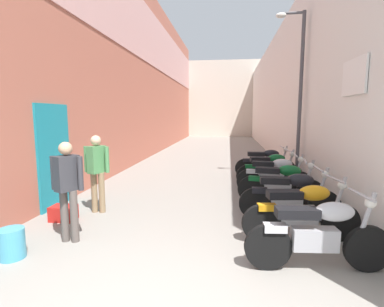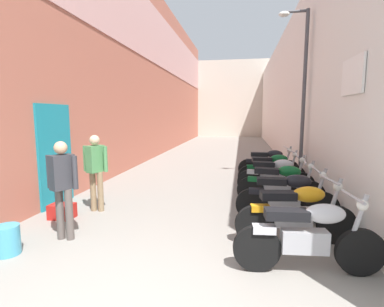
% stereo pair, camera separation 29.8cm
% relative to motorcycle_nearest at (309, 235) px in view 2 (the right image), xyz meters
% --- Properties ---
extents(ground_plane, '(40.35, 40.35, 0.00)m').
position_rel_motorcycle_nearest_xyz_m(ground_plane, '(-1.95, 8.78, -0.50)').
color(ground_plane, gray).
extents(building_left, '(0.45, 24.35, 7.71)m').
position_rel_motorcycle_nearest_xyz_m(building_left, '(-5.04, 10.74, 3.39)').
color(building_left, '#B76651').
rests_on(building_left, ground).
extents(building_right, '(0.45, 24.35, 5.71)m').
position_rel_motorcycle_nearest_xyz_m(building_right, '(1.14, 10.77, 2.36)').
color(building_right, silver).
rests_on(building_right, ground).
extents(building_far_end, '(8.79, 2.00, 6.85)m').
position_rel_motorcycle_nearest_xyz_m(building_far_end, '(-1.95, 23.95, 2.92)').
color(building_far_end, beige).
rests_on(building_far_end, ground).
extents(motorcycle_nearest, '(1.85, 0.58, 1.04)m').
position_rel_motorcycle_nearest_xyz_m(motorcycle_nearest, '(0.00, 0.00, 0.00)').
color(motorcycle_nearest, black).
rests_on(motorcycle_nearest, ground).
extents(motorcycle_second, '(1.84, 0.58, 1.04)m').
position_rel_motorcycle_nearest_xyz_m(motorcycle_second, '(-0.00, 0.86, 0.00)').
color(motorcycle_second, black).
rests_on(motorcycle_second, ground).
extents(motorcycle_third, '(1.85, 0.58, 1.04)m').
position_rel_motorcycle_nearest_xyz_m(motorcycle_third, '(0.00, 1.77, 0.00)').
color(motorcycle_third, black).
rests_on(motorcycle_third, ground).
extents(motorcycle_fourth, '(1.84, 0.58, 1.04)m').
position_rel_motorcycle_nearest_xyz_m(motorcycle_fourth, '(-0.00, 2.73, 0.00)').
color(motorcycle_fourth, black).
rests_on(motorcycle_fourth, ground).
extents(motorcycle_fifth, '(1.85, 0.58, 1.04)m').
position_rel_motorcycle_nearest_xyz_m(motorcycle_fifth, '(-0.00, 3.59, 0.00)').
color(motorcycle_fifth, black).
rests_on(motorcycle_fifth, ground).
extents(motorcycle_sixth, '(1.84, 0.58, 1.04)m').
position_rel_motorcycle_nearest_xyz_m(motorcycle_sixth, '(-0.00, 4.42, 0.00)').
color(motorcycle_sixth, black).
rests_on(motorcycle_sixth, ground).
extents(motorcycle_seventh, '(1.85, 0.58, 1.04)m').
position_rel_motorcycle_nearest_xyz_m(motorcycle_seventh, '(0.00, 5.44, 0.00)').
color(motorcycle_seventh, black).
rests_on(motorcycle_seventh, ground).
extents(pedestrian_by_doorway, '(0.52, 0.39, 1.57)m').
position_rel_motorcycle_nearest_xyz_m(pedestrian_by_doorway, '(-3.59, 0.40, 0.42)').
color(pedestrian_by_doorway, '#564C47').
rests_on(pedestrian_by_doorway, ground).
extents(pedestrian_mid_alley, '(0.52, 0.39, 1.57)m').
position_rel_motorcycle_nearest_xyz_m(pedestrian_mid_alley, '(-3.76, 1.76, 0.42)').
color(pedestrian_mid_alley, '#8C7251').
rests_on(pedestrian_mid_alley, ground).
extents(water_jug_beside_first, '(0.34, 0.34, 0.42)m').
position_rel_motorcycle_nearest_xyz_m(water_jug_beside_first, '(-4.10, -0.20, -0.29)').
color(water_jug_beside_first, '#4299B7').
rests_on(water_jug_beside_first, ground).
extents(plastic_crate, '(0.44, 0.32, 0.28)m').
position_rel_motorcycle_nearest_xyz_m(plastic_crate, '(-4.21, 1.24, -0.36)').
color(plastic_crate, red).
rests_on(plastic_crate, ground).
extents(street_lamp, '(0.79, 0.18, 4.72)m').
position_rel_motorcycle_nearest_xyz_m(street_lamp, '(0.70, 4.74, 2.26)').
color(street_lamp, '#47474C').
rests_on(street_lamp, ground).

